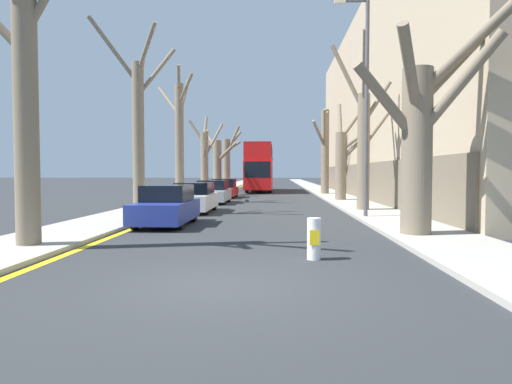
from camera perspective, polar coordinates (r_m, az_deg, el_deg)
The scene contains 22 objects.
ground_plane at distance 7.86m, azimuth -4.32°, elevation -11.52°, with size 300.00×300.00×0.00m, color #2B2D30.
sidewalk_left at distance 57.95m, azimuth -3.67°, elevation 0.65°, with size 2.68×120.00×0.12m, color #A39E93.
sidewalk_right at distance 57.77m, azimuth 7.16°, elevation 0.63°, with size 2.68×120.00×0.12m, color #A39E93.
building_facade_right at distance 36.51m, azimuth 20.28°, elevation 10.15°, with size 10.08×42.80×13.77m.
kerb_line_stripe at distance 57.81m, azimuth -2.17°, elevation 0.60°, with size 0.24×120.00×0.01m, color yellow.
street_tree_left_0 at distance 12.67m, azimuth -26.98°, elevation 12.75°, with size 2.96×2.10×9.87m.
street_tree_left_1 at distance 20.89m, azimuth -14.50°, elevation 7.96°, with size 3.52×2.53×8.61m.
street_tree_left_2 at distance 28.66m, azimuth -9.57°, elevation 6.93°, with size 3.10×3.71×8.28m.
street_tree_left_3 at distance 37.90m, azimuth -6.41°, elevation 4.28°, with size 2.75×5.10×6.58m.
street_tree_left_4 at distance 46.40m, azimuth -4.83°, elevation 3.69°, with size 3.89×3.91×6.49m.
street_tree_left_5 at distance 54.20m, azimuth -3.67°, elevation 4.03°, with size 4.56×2.43×7.33m.
street_tree_right_0 at distance 13.94m, azimuth 20.06°, elevation 7.01°, with size 4.40×2.31×6.56m.
street_tree_right_1 at distance 22.50m, azimuth 13.36°, elevation 6.36°, with size 3.65×4.57×8.07m.
street_tree_right_2 at distance 30.28m, azimuth 10.82°, elevation 4.06°, with size 2.74×2.59×6.57m.
street_tree_right_3 at distance 38.61m, azimuth 8.60°, elevation 5.28°, with size 1.58×2.98×7.12m.
double_decker_bus at distance 45.23m, azimuth 0.48°, elevation 3.34°, with size 2.48×11.91×4.57m.
parked_car_0 at distance 16.67m, azimuth -11.11°, elevation -1.77°, with size 1.74×4.10×1.44m.
parked_car_1 at distance 21.94m, azimuth -7.75°, elevation -0.76°, with size 1.79×4.27×1.41m.
parked_car_2 at distance 28.23m, azimuth -5.41°, elevation -0.04°, with size 1.88×4.30×1.41m.
parked_car_3 at distance 34.20m, azimuth -3.99°, elevation 0.40°, with size 1.79×4.27×1.42m.
lamp_post at distance 19.20m, azimuth 13.41°, elevation 11.43°, with size 1.40×0.20×8.88m.
traffic_bollard at distance 10.03m, azimuth 7.26°, elevation -5.82°, with size 0.30×0.31×0.91m.
Camera 1 is at (0.93, -7.57, 1.90)m, focal length 32.00 mm.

